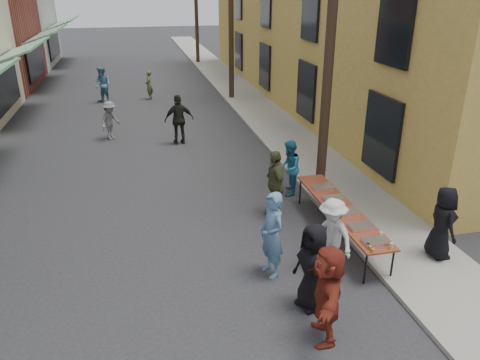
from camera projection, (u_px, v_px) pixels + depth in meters
name	position (u px, v px, depth m)	size (l,w,h in m)	color
ground	(180.00, 270.00, 9.75)	(120.00, 120.00, 0.00)	#28282B
sidewalk	(245.00, 97.00, 24.23)	(2.20, 60.00, 0.10)	gray
utility_pole_near	(331.00, 27.00, 11.58)	(0.26, 0.26, 9.00)	#2D2116
utility_pole_mid	(231.00, 6.00, 22.35)	(0.26, 0.26, 9.00)	#2D2116
serving_table	(341.00, 209.00, 10.77)	(0.70, 4.00, 0.75)	maroon
catering_tray_sausage	(376.00, 242.00, 9.26)	(0.50, 0.33, 0.08)	maroon
catering_tray_foil_b	(361.00, 226.00, 9.84)	(0.50, 0.33, 0.08)	#B2B2B7
catering_tray_buns	(346.00, 212.00, 10.47)	(0.50, 0.33, 0.08)	tan
catering_tray_foil_d	(334.00, 199.00, 11.10)	(0.50, 0.33, 0.08)	#B2B2B7
catering_tray_buns_end	(323.00, 187.00, 11.73)	(0.50, 0.33, 0.08)	tan
condiment_jar_a	(373.00, 251.00, 8.95)	(0.07, 0.07, 0.08)	#A57F26
condiment_jar_b	(370.00, 248.00, 9.04)	(0.07, 0.07, 0.08)	#A57F26
condiment_jar_c	(368.00, 245.00, 9.13)	(0.07, 0.07, 0.08)	#A57F26
cup_stack	(391.00, 246.00, 9.07)	(0.08, 0.08, 0.12)	tan
guest_front_a	(313.00, 267.00, 8.34)	(0.82, 0.53, 1.68)	black
guest_front_b	(272.00, 235.00, 9.27)	(0.66, 0.43, 1.81)	#547FA3
guest_front_c	(289.00, 168.00, 12.95)	(0.76, 0.60, 1.57)	teal
guest_front_d	(332.00, 235.00, 9.49)	(1.03, 0.59, 1.59)	silver
guest_front_e	(275.00, 184.00, 11.73)	(1.02, 0.43, 1.75)	#4F5430
guest_queue_back	(327.00, 294.00, 7.57)	(1.62, 0.51, 1.74)	maroon
server	(442.00, 223.00, 9.76)	(0.78, 0.51, 1.60)	black
passerby_left	(110.00, 120.00, 17.64)	(0.94, 0.54, 1.46)	slate
passerby_mid	(179.00, 120.00, 17.08)	(1.07, 0.45, 1.82)	black
passerby_right	(149.00, 85.00, 23.75)	(0.53, 0.35, 1.46)	#525A34
passerby_far	(103.00, 85.00, 22.99)	(0.86, 0.67, 1.78)	#5685A7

